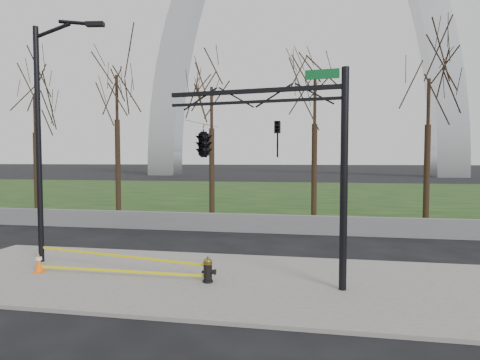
% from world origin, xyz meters
% --- Properties ---
extents(ground, '(500.00, 500.00, 0.00)m').
position_xyz_m(ground, '(0.00, 0.00, 0.00)').
color(ground, black).
rests_on(ground, ground).
extents(sidewalk, '(18.00, 6.00, 0.10)m').
position_xyz_m(sidewalk, '(0.00, 0.00, 0.05)').
color(sidewalk, slate).
rests_on(sidewalk, ground).
extents(grass_strip, '(120.00, 40.00, 0.06)m').
position_xyz_m(grass_strip, '(0.00, 30.00, 0.03)').
color(grass_strip, black).
rests_on(grass_strip, ground).
extents(guardrail, '(60.00, 0.30, 0.90)m').
position_xyz_m(guardrail, '(0.00, 8.00, 0.45)').
color(guardrail, '#59595B').
rests_on(guardrail, ground).
extents(gateway_arch, '(66.00, 6.00, 65.00)m').
position_xyz_m(gateway_arch, '(0.00, 75.00, 32.50)').
color(gateway_arch, '#B2B4B9').
rests_on(gateway_arch, ground).
extents(tree_row, '(40.00, 4.00, 9.60)m').
position_xyz_m(tree_row, '(-3.00, 12.00, 4.80)').
color(tree_row, black).
rests_on(tree_row, ground).
extents(fire_hydrant, '(0.46, 0.30, 0.74)m').
position_xyz_m(fire_hydrant, '(-0.01, -0.39, 0.44)').
color(fire_hydrant, black).
rests_on(fire_hydrant, sidewalk).
extents(traffic_cone, '(0.31, 0.31, 0.60)m').
position_xyz_m(traffic_cone, '(-5.43, -0.33, 0.40)').
color(traffic_cone, '#FF630D').
rests_on(traffic_cone, sidewalk).
extents(street_light, '(2.38, 0.54, 8.21)m').
position_xyz_m(street_light, '(-5.99, 0.87, 4.69)').
color(street_light, black).
rests_on(street_light, ground).
extents(traffic_signal_mast, '(5.07, 2.53, 6.00)m').
position_xyz_m(traffic_signal_mast, '(0.49, 0.03, 4.15)').
color(traffic_signal_mast, black).
rests_on(traffic_signal_mast, ground).
extents(caution_tape, '(6.19, 1.23, 0.39)m').
position_xyz_m(caution_tape, '(-2.94, -0.05, 0.44)').
color(caution_tape, yellow).
rests_on(caution_tape, ground).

